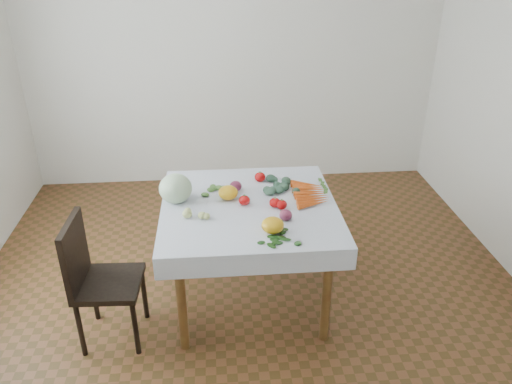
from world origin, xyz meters
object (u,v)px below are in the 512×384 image
carrot_bunch (312,194)px  cabbage (176,188)px  table (249,218)px  heirloom_back (228,193)px  chair (94,274)px

carrot_bunch → cabbage: bearing=-179.9°
table → heirloom_back: (-0.13, 0.09, 0.15)m
heirloom_back → carrot_bunch: size_ratio=0.32×
heirloom_back → carrot_bunch: (0.56, -0.01, -0.03)m
heirloom_back → carrot_bunch: bearing=-0.8°
chair → table: bearing=16.9°
cabbage → chair: bearing=-142.5°
heirloom_back → table: bearing=-35.6°
table → chair: (-0.96, -0.29, -0.17)m
cabbage → table: bearing=-10.2°
table → chair: bearing=-163.1°
table → carrot_bunch: carrot_bunch is taller
cabbage → heirloom_back: (0.34, 0.01, -0.05)m
chair → cabbage: cabbage is taller
table → cabbage: size_ratio=4.70×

